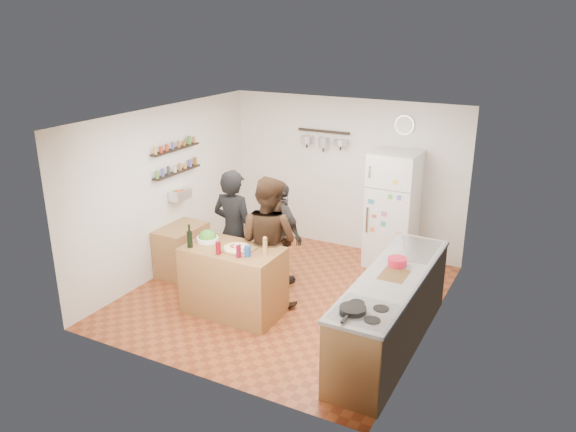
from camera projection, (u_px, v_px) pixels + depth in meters
The scene contains 26 objects.
room_shell at pixel (298, 203), 7.78m from camera, with size 4.20×4.20×4.20m.
prep_island at pixel (234, 281), 7.28m from camera, with size 1.25×0.72×0.91m, color olive.
pizza_board at pixel (237, 249), 7.07m from camera, with size 0.42×0.34×0.02m, color brown.
pizza at pixel (237, 248), 7.07m from camera, with size 0.34×0.34×0.02m, color beige.
salad_bowl at pixel (208, 239), 7.34m from camera, with size 0.28×0.28×0.06m, color white.
wine_bottle at pixel (190, 239), 7.13m from camera, with size 0.07×0.07×0.22m, color black.
wine_glass_near at pixel (218, 248), 6.92m from camera, with size 0.07×0.07×0.16m, color #620811.
wine_glass_far at pixel (239, 251), 6.84m from camera, with size 0.06×0.06×0.15m, color #5D081D.
pepper_mill at pixel (265, 247), 6.94m from camera, with size 0.06×0.06×0.18m, color #AE7F49.
salt_canister at pixel (248, 251), 6.87m from camera, with size 0.08×0.08×0.13m, color navy.
person_left at pixel (234, 232), 7.75m from camera, with size 0.65×0.42×1.77m, color black.
person_center at pixel (269, 241), 7.42m from camera, with size 0.86×0.67×1.77m, color black.
person_back at pixel (281, 234), 8.01m from camera, with size 0.90×0.37×1.53m, color #2A2725.
counter_run at pixel (391, 312), 6.51m from camera, with size 0.63×2.63×0.90m, color #9E7042.
stove_top at pixel (364, 313), 5.57m from camera, with size 0.60×0.62×0.02m, color white.
skillet at pixel (353, 310), 5.55m from camera, with size 0.27×0.27×0.05m, color black.
sink at pixel (415, 250), 7.07m from camera, with size 0.50×0.80×0.03m, color silver.
cutting_board at pixel (394, 276), 6.37m from camera, with size 0.30×0.40×0.02m, color brown.
red_bowl at pixel (397, 262), 6.60m from camera, with size 0.22×0.22×0.09m, color red.
fridge at pixel (393, 209), 8.61m from camera, with size 0.70×0.68×1.80m, color white.
wall_clock at pixel (405, 125), 8.47m from camera, with size 0.30×0.30×0.03m, color silver.
spice_shelf_lower at pixel (177, 172), 8.39m from camera, with size 0.12×1.00×0.03m, color black.
spice_shelf_upper at pixel (176, 149), 8.27m from camera, with size 0.12×1.00×0.03m, color black.
produce_basket at pixel (180, 195), 8.49m from camera, with size 0.18×0.35×0.14m, color silver.
side_table at pixel (182, 250), 8.48m from camera, with size 0.50×0.80×0.73m, color olive.
pot_rack at pixel (324, 131), 9.05m from camera, with size 0.90×0.04×0.04m, color black.
Camera 1 is at (3.33, -6.22, 3.67)m, focal length 35.00 mm.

